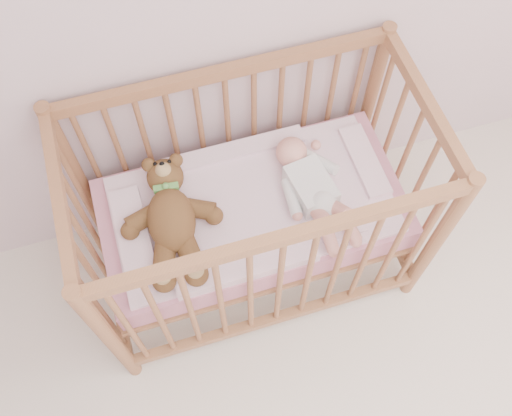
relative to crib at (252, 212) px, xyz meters
name	(u,v)px	position (x,y,z in m)	size (l,w,h in m)	color
crib	(252,212)	(0.00, 0.00, 0.00)	(1.36, 0.76, 1.00)	#9F6B43
mattress	(252,213)	(0.00, 0.00, -0.01)	(1.22, 0.62, 0.13)	#C47A96
blanket	(252,205)	(0.00, 0.00, 0.06)	(1.10, 0.58, 0.06)	#F5A9C8
baby	(311,184)	(0.24, -0.02, 0.14)	(0.27, 0.57, 0.14)	silver
teddy_bear	(172,220)	(-0.32, -0.02, 0.15)	(0.41, 0.58, 0.16)	brown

